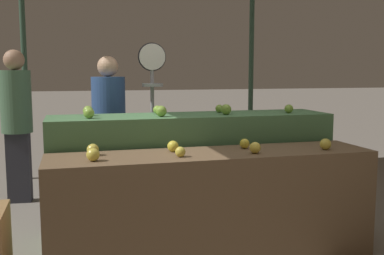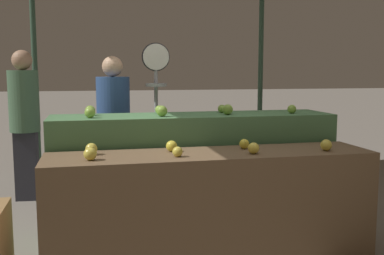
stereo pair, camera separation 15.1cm
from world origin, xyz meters
name	(u,v)px [view 2 (the right image)]	position (x,y,z in m)	size (l,w,h in m)	color
display_counter_front	(211,206)	(0.00, 0.00, 0.40)	(2.39, 0.55, 0.81)	brown
display_counter_back	(193,174)	(0.00, 0.60, 0.51)	(2.39, 0.55, 1.03)	#4C7A4C
apple_front_0	(90,154)	(-0.86, -0.10, 0.85)	(0.09, 0.09, 0.09)	gold
apple_front_1	(178,152)	(-0.27, -0.11, 0.84)	(0.07, 0.07, 0.07)	gold
apple_front_2	(254,148)	(0.28, -0.11, 0.85)	(0.08, 0.08, 0.08)	yellow
apple_front_3	(326,145)	(0.85, -0.11, 0.85)	(0.09, 0.09, 0.09)	gold
apple_front_4	(91,149)	(-0.85, 0.10, 0.85)	(0.08, 0.08, 0.08)	gold
apple_front_5	(172,146)	(-0.28, 0.10, 0.85)	(0.08, 0.08, 0.08)	gold
apple_front_6	(244,144)	(0.28, 0.10, 0.84)	(0.08, 0.08, 0.08)	gold
apple_back_0	(90,113)	(-0.86, 0.49, 1.07)	(0.08, 0.08, 0.08)	#84AD3D
apple_back_1	(162,111)	(-0.29, 0.48, 1.07)	(0.09, 0.09, 0.09)	#7AA338
apple_back_2	(228,110)	(0.27, 0.50, 1.07)	(0.09, 0.09, 0.09)	#7AA338
apple_back_3	(292,109)	(0.86, 0.50, 1.07)	(0.08, 0.08, 0.08)	#7AA338
apple_back_4	(90,110)	(-0.86, 0.70, 1.07)	(0.08, 0.08, 0.08)	#84AD3D
apple_back_5	(159,110)	(-0.28, 0.71, 1.07)	(0.07, 0.07, 0.07)	#84AD3D
apple_back_6	(222,109)	(0.28, 0.70, 1.06)	(0.07, 0.07, 0.07)	#7AA338
produce_scale	(156,92)	(-0.24, 1.15, 1.20)	(0.27, 0.20, 1.66)	#99999E
person_vendor_at_scale	(114,122)	(-0.63, 1.39, 0.89)	(0.39, 0.39, 1.54)	#2D2D38
person_customer_left	(24,114)	(-1.55, 1.95, 0.94)	(0.34, 0.34, 1.62)	#2D2D38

